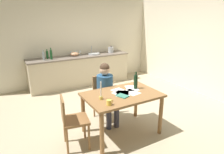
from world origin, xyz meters
The scene contains 27 objects.
ground_plane centered at (0.00, 0.00, -0.02)m, with size 5.20×5.20×0.04m, color tan.
wall_back centered at (0.00, 2.60, 1.30)m, with size 5.20×0.12×2.60m, color silver.
wall_right centered at (2.60, 0.00, 1.30)m, with size 0.12×5.20×2.60m, color silver.
kitchen_counter centered at (0.00, 2.24, 0.45)m, with size 3.08×0.64×0.90m.
dining_table centered at (-0.34, -0.65, 0.65)m, with size 1.30×0.86×0.77m.
chair_at_table centered at (-0.36, 0.02, 0.50)m, with size 0.44×0.44×0.89m.
person_seated centered at (-0.38, -0.12, 0.68)m, with size 0.35×0.61×1.19m.
chair_side_empty centered at (-1.25, -0.60, 0.50)m, with size 0.46×0.46×0.88m.
coffee_mug centered at (-0.75, -0.93, 0.81)m, with size 0.11×0.08×0.09m.
candlestick centered at (-0.77, -0.68, 0.85)m, with size 0.06×0.06×0.30m.
book_magazine centered at (-0.40, -0.74, 0.77)m, with size 0.14×0.19×0.02m, color #377C67.
paper_letter centered at (-0.33, -0.65, 0.77)m, with size 0.21×0.30×0.00m, color white.
paper_bill centered at (-0.36, -0.65, 0.77)m, with size 0.21×0.30×0.00m, color white.
paper_envelope centered at (-0.31, -0.52, 0.77)m, with size 0.21×0.30×0.00m, color white.
paper_receipt centered at (-0.03, -0.50, 0.77)m, with size 0.21×0.30×0.00m, color white.
paper_notice centered at (-0.16, -0.67, 0.77)m, with size 0.21×0.30×0.00m, color white.
wine_bottle_on_table centered at (0.01, -0.55, 0.90)m, with size 0.07×0.07×0.32m.
sink_unit centered at (0.46, 2.24, 0.92)m, with size 0.36×0.36×0.24m.
bottle_oil centered at (-1.07, 2.17, 1.01)m, with size 0.06×0.06×0.27m.
bottle_vinegar centered at (-0.94, 2.32, 1.01)m, with size 0.07×0.07×0.27m.
bottle_wine_red centered at (-0.86, 2.17, 1.03)m, with size 0.06×0.06×0.32m.
mixing_bowl centered at (-0.15, 2.30, 0.96)m, with size 0.26×0.26×0.12m, color tan.
stovetop_kettle centered at (1.07, 2.24, 1.00)m, with size 0.18×0.18×0.22m.
wine_glass_near_sink centered at (0.06, 2.39, 1.01)m, with size 0.07×0.07×0.15m.
wine_glass_by_kettle centered at (-0.05, 2.39, 1.01)m, with size 0.07×0.07×0.15m.
wine_glass_back_left centered at (-0.12, 2.39, 1.01)m, with size 0.07×0.07×0.15m.
wine_glass_back_right centered at (-0.23, 2.39, 1.01)m, with size 0.07×0.07×0.15m.
Camera 1 is at (-2.08, -3.33, 2.08)m, focal length 31.74 mm.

